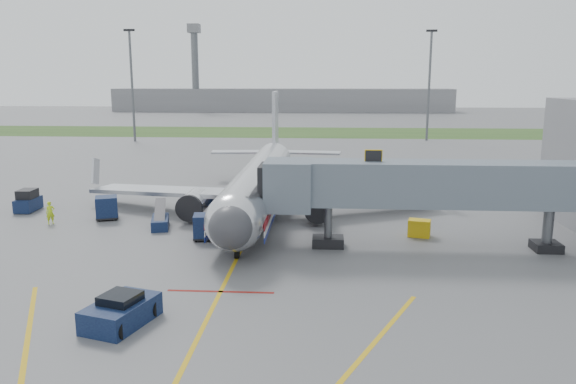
# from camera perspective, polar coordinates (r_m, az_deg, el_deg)

# --- Properties ---
(ground) EXTENTS (400.00, 400.00, 0.00)m
(ground) POSITION_cam_1_polar(r_m,az_deg,el_deg) (35.62, -5.68, -7.68)
(ground) COLOR #565659
(ground) RESTS_ON ground
(grass_strip) EXTENTS (300.00, 25.00, 0.01)m
(grass_strip) POSITION_cam_1_polar(r_m,az_deg,el_deg) (123.85, 1.14, 6.09)
(grass_strip) COLOR #2D4C1E
(grass_strip) RESTS_ON ground
(apron_markings) EXTENTS (21.52, 50.00, 0.01)m
(apron_markings) POSITION_cam_1_polar(r_m,az_deg,el_deg) (28.86, -8.13, -12.46)
(apron_markings) COLOR gold
(apron_markings) RESTS_ON ground
(airliner) EXTENTS (32.10, 35.67, 10.25)m
(airliner) POSITION_cam_1_polar(r_m,az_deg,el_deg) (49.58, -2.87, 1.00)
(airliner) COLOR silver
(airliner) RESTS_ON ground
(jet_bridge) EXTENTS (25.30, 4.00, 6.90)m
(jet_bridge) POSITION_cam_1_polar(r_m,az_deg,el_deg) (39.50, 14.17, 0.65)
(jet_bridge) COLOR slate
(jet_bridge) RESTS_ON ground
(light_mast_left) EXTENTS (2.00, 0.44, 20.40)m
(light_mast_left) POSITION_cam_1_polar(r_m,az_deg,el_deg) (109.18, -15.57, 10.62)
(light_mast_left) COLOR #595B60
(light_mast_left) RESTS_ON ground
(light_mast_right) EXTENTS (2.00, 0.44, 20.40)m
(light_mast_right) POSITION_cam_1_polar(r_m,az_deg,el_deg) (109.88, 14.16, 10.69)
(light_mast_right) COLOR #595B60
(light_mast_right) RESTS_ON ground
(distant_terminal) EXTENTS (120.00, 14.00, 8.00)m
(distant_terminal) POSITION_cam_1_polar(r_m,az_deg,el_deg) (203.92, -0.64, 9.34)
(distant_terminal) COLOR slate
(distant_terminal) RESTS_ON ground
(control_tower) EXTENTS (4.00, 4.00, 30.00)m
(control_tower) POSITION_cam_1_polar(r_m,az_deg,el_deg) (203.45, -9.43, 12.94)
(control_tower) COLOR #595B60
(control_tower) RESTS_ON ground
(pushback_tug) EXTENTS (3.25, 4.20, 1.54)m
(pushback_tug) POSITION_cam_1_polar(r_m,az_deg,el_deg) (28.75, -16.60, -11.55)
(pushback_tug) COLOR black
(pushback_tug) RESTS_ON ground
(baggage_tug) EXTENTS (1.58, 2.86, 1.96)m
(baggage_tug) POSITION_cam_1_polar(r_m,az_deg,el_deg) (55.17, -24.91, -0.88)
(baggage_tug) COLOR black
(baggage_tug) RESTS_ON ground
(baggage_cart_a) EXTENTS (1.96, 1.96, 1.86)m
(baggage_cart_a) POSITION_cam_1_polar(r_m,az_deg,el_deg) (41.71, -8.40, -3.52)
(baggage_cart_a) COLOR black
(baggage_cart_a) RESTS_ON ground
(baggage_cart_b) EXTENTS (2.07, 2.07, 1.77)m
(baggage_cart_b) POSITION_cam_1_polar(r_m,az_deg,el_deg) (51.34, -7.17, -0.70)
(baggage_cart_b) COLOR black
(baggage_cart_b) RESTS_ON ground
(baggage_cart_c) EXTENTS (2.31, 2.31, 1.93)m
(baggage_cart_c) POSITION_cam_1_polar(r_m,az_deg,el_deg) (49.51, -17.94, -1.53)
(baggage_cart_c) COLOR black
(baggage_cart_c) RESTS_ON ground
(belt_loader) EXTENTS (2.04, 4.08, 1.92)m
(belt_loader) POSITION_cam_1_polar(r_m,az_deg,el_deg) (45.81, -12.86, -2.93)
(belt_loader) COLOR black
(belt_loader) RESTS_ON ground
(ground_power_cart) EXTENTS (1.82, 1.44, 1.28)m
(ground_power_cart) POSITION_cam_1_polar(r_m,az_deg,el_deg) (43.22, 13.19, -3.61)
(ground_power_cart) COLOR gold
(ground_power_cart) RESTS_ON ground
(ramp_worker) EXTENTS (0.81, 0.77, 1.86)m
(ramp_worker) POSITION_cam_1_polar(r_m,az_deg,el_deg) (49.54, -23.00, -1.95)
(ramp_worker) COLOR #BDE11A
(ramp_worker) RESTS_ON ground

